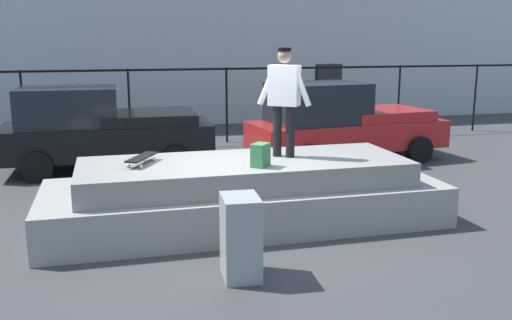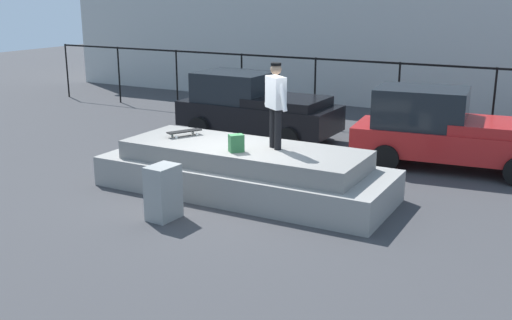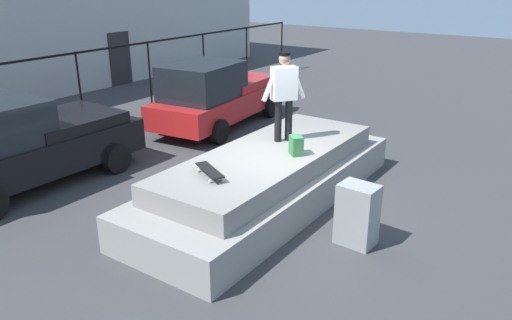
# 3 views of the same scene
# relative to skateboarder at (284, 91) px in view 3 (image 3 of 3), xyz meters

# --- Properties ---
(ground_plane) EXTENTS (60.00, 60.00, 0.00)m
(ground_plane) POSITION_rel_skateboarder_xyz_m (-0.81, -0.43, -2.01)
(ground_plane) COLOR #38383A
(concrete_ledge) EXTENTS (6.19, 2.23, 1.01)m
(concrete_ledge) POSITION_rel_skateboarder_xyz_m (-0.67, -0.12, -1.55)
(concrete_ledge) COLOR gray
(concrete_ledge) RESTS_ON ground_plane
(skateboarder) EXTENTS (0.78, 0.60, 1.72)m
(skateboarder) POSITION_rel_skateboarder_xyz_m (0.00, 0.00, 0.00)
(skateboarder) COLOR black
(skateboarder) RESTS_ON concrete_ledge
(skateboard) EXTENTS (0.54, 0.78, 0.12)m
(skateboard) POSITION_rel_skateboarder_xyz_m (-2.24, 0.01, -0.90)
(skateboard) COLOR black
(skateboard) RESTS_ON concrete_ledge
(backpack) EXTENTS (0.34, 0.34, 0.35)m
(backpack) POSITION_rel_skateboarder_xyz_m (-0.55, -0.62, -0.83)
(backpack) COLOR #33723F
(backpack) RESTS_ON concrete_ledge
(car_black_pickup_near) EXTENTS (4.57, 2.14, 1.85)m
(car_black_pickup_near) POSITION_rel_skateboarder_xyz_m (-2.89, 4.36, -1.09)
(car_black_pickup_near) COLOR black
(car_black_pickup_near) RESTS_ON ground_plane
(car_red_pickup_mid) EXTENTS (4.80, 2.37, 1.88)m
(car_red_pickup_mid) POSITION_rel_skateboarder_xyz_m (2.61, 3.82, -1.09)
(car_red_pickup_mid) COLOR #B21E1E
(car_red_pickup_mid) RESTS_ON ground_plane
(utility_box) EXTENTS (0.48, 0.63, 1.02)m
(utility_box) POSITION_rel_skateboarder_xyz_m (-1.21, -2.15, -1.50)
(utility_box) COLOR gray
(utility_box) RESTS_ON ground_plane
(fence_row) EXTENTS (24.06, 0.06, 2.10)m
(fence_row) POSITION_rel_skateboarder_xyz_m (-0.81, 7.00, -0.53)
(fence_row) COLOR black
(fence_row) RESTS_ON ground_plane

